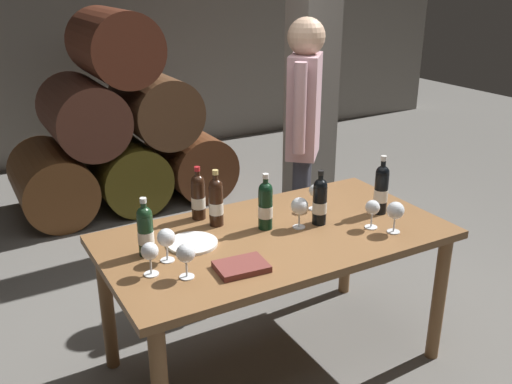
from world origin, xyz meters
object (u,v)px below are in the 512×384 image
(tasting_notebook, at_px, (241,267))
(sommelier_presenting, at_px, (304,127))
(wine_bottle_0, at_px, (216,201))
(wine_bottle_3, at_px, (265,205))
(wine_glass_0, at_px, (150,252))
(wine_bottle_5, at_px, (145,230))
(serving_plate, at_px, (192,243))
(wine_bottle_1, at_px, (320,201))
(wine_bottle_2, at_px, (198,196))
(wine_glass_6, at_px, (300,207))
(wine_glass_1, at_px, (372,208))
(wine_glass_5, at_px, (315,192))
(dining_table, at_px, (276,250))
(wine_bottle_4, at_px, (381,189))
(wine_glass_4, at_px, (395,211))
(wine_glass_2, at_px, (186,254))
(wine_glass_3, at_px, (166,238))

(tasting_notebook, xyz_separation_m, sommelier_presenting, (0.98, 0.99, 0.27))
(wine_bottle_0, relative_size, wine_bottle_3, 1.02)
(wine_glass_0, xyz_separation_m, sommelier_presenting, (1.33, 0.84, 0.18))
(wine_bottle_5, relative_size, tasting_notebook, 1.26)
(wine_bottle_0, bearing_deg, serving_plate, -143.30)
(wine_bottle_1, xyz_separation_m, wine_bottle_2, (-0.51, 0.36, -0.00))
(wine_glass_0, distance_m, wine_glass_6, 0.82)
(tasting_notebook, height_order, serving_plate, tasting_notebook)
(wine_bottle_1, relative_size, wine_bottle_3, 0.99)
(wine_glass_1, bearing_deg, wine_glass_5, 108.46)
(dining_table, relative_size, wine_glass_6, 10.57)
(dining_table, height_order, wine_bottle_4, wine_bottle_4)
(dining_table, distance_m, wine_glass_0, 0.71)
(wine_glass_4, distance_m, tasting_notebook, 0.84)
(wine_glass_2, bearing_deg, wine_bottle_4, 6.46)
(wine_bottle_1, xyz_separation_m, serving_plate, (-0.66, 0.09, -0.12))
(dining_table, relative_size, wine_bottle_1, 5.94)
(wine_glass_3, height_order, wine_glass_6, wine_glass_6)
(wine_glass_1, xyz_separation_m, sommelier_presenting, (0.21, 0.93, 0.18))
(wine_glass_2, bearing_deg, wine_glass_5, 20.96)
(wine_bottle_5, bearing_deg, wine_glass_0, -104.06)
(wine_glass_0, bearing_deg, wine_bottle_5, 75.94)
(wine_bottle_0, distance_m, wine_glass_2, 0.54)
(wine_glass_4, relative_size, wine_glass_5, 1.12)
(wine_bottle_2, distance_m, sommelier_presenting, 1.01)
(wine_glass_1, distance_m, wine_glass_3, 1.04)
(wine_glass_2, relative_size, sommelier_presenting, 0.09)
(serving_plate, bearing_deg, wine_bottle_1, -8.16)
(wine_bottle_1, height_order, wine_glass_1, wine_bottle_1)
(wine_glass_2, height_order, wine_glass_6, wine_glass_6)
(wine_bottle_3, bearing_deg, wine_glass_0, -165.76)
(wine_glass_6, bearing_deg, sommelier_presenting, 55.27)
(wine_bottle_4, height_order, wine_glass_5, wine_bottle_4)
(wine_bottle_2, bearing_deg, wine_glass_3, -131.05)
(wine_glass_1, bearing_deg, wine_glass_2, -179.66)
(wine_glass_1, bearing_deg, dining_table, 158.27)
(wine_bottle_0, distance_m, wine_glass_6, 0.42)
(wine_bottle_2, distance_m, wine_glass_2, 0.62)
(wine_glass_1, distance_m, sommelier_presenting, 0.97)
(wine_glass_2, bearing_deg, wine_bottle_1, 12.45)
(serving_plate, bearing_deg, wine_bottle_0, 36.70)
(dining_table, height_order, tasting_notebook, tasting_notebook)
(wine_bottle_3, distance_m, tasting_notebook, 0.45)
(serving_plate, bearing_deg, wine_bottle_2, 60.20)
(wine_glass_5, bearing_deg, wine_glass_0, -166.38)
(wine_glass_1, height_order, wine_glass_2, wine_glass_2)
(wine_glass_5, bearing_deg, wine_glass_1, -71.54)
(dining_table, xyz_separation_m, wine_bottle_4, (0.61, -0.05, 0.23))
(wine_bottle_3, xyz_separation_m, wine_glass_5, (0.35, 0.08, -0.02))
(serving_plate, bearing_deg, wine_bottle_5, 177.48)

